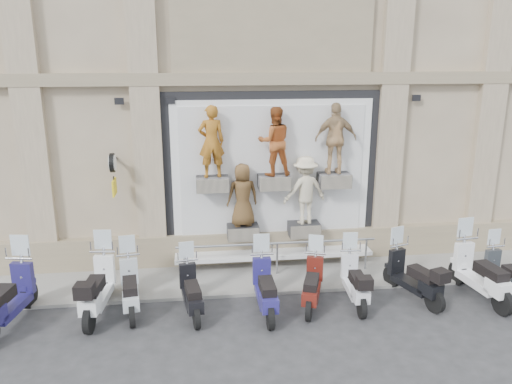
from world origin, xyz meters
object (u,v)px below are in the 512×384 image
at_px(guard_rail, 277,259).
at_px(scooter_g, 355,273).
at_px(scooter_h, 414,267).
at_px(scooter_j, 508,267).
at_px(scooter_a, 6,287).
at_px(scooter_i, 482,263).
at_px(scooter_d, 191,283).
at_px(scooter_f, 313,275).
at_px(scooter_c, 129,279).
at_px(scooter_b, 97,278).
at_px(scooter_e, 265,279).
at_px(clock_sign_bracket, 113,169).

height_order(guard_rail, scooter_g, scooter_g).
distance_m(scooter_h, scooter_j, 2.22).
height_order(scooter_a, scooter_i, scooter_a).
bearing_deg(scooter_i, guard_rail, 151.65).
distance_m(scooter_d, scooter_f, 2.66).
bearing_deg(scooter_c, scooter_b, 176.82).
distance_m(scooter_c, scooter_j, 8.55).
distance_m(guard_rail, scooter_g, 2.19).
distance_m(scooter_c, scooter_d, 1.35).
bearing_deg(scooter_a, scooter_f, 10.90).
height_order(scooter_e, scooter_j, scooter_e).
distance_m(scooter_b, scooter_j, 9.22).
bearing_deg(guard_rail, scooter_b, -161.59).
xyz_separation_m(guard_rail, clock_sign_bracket, (-3.90, 0.47, 2.34)).
distance_m(clock_sign_bracket, scooter_a, 3.47).
bearing_deg(scooter_e, scooter_a, 179.07).
bearing_deg(scooter_i, scooter_b, 170.57).
bearing_deg(scooter_f, scooter_i, 16.99).
xyz_separation_m(scooter_f, scooter_j, (4.57, -0.10, -0.01)).
xyz_separation_m(scooter_b, scooter_i, (8.52, -0.34, 0.02)).
bearing_deg(scooter_j, clock_sign_bracket, 160.60).
distance_m(scooter_a, scooter_g, 7.34).
distance_m(scooter_b, scooter_d, 2.00).
height_order(guard_rail, clock_sign_bracket, clock_sign_bracket).
distance_m(guard_rail, scooter_e, 1.83).
bearing_deg(scooter_f, guard_rail, 127.71).
relative_size(scooter_b, scooter_g, 1.14).
xyz_separation_m(scooter_b, scooter_f, (4.64, -0.20, -0.11)).
relative_size(guard_rail, clock_sign_bracket, 4.96).
bearing_deg(scooter_e, scooter_c, 171.73).
height_order(clock_sign_bracket, scooter_d, clock_sign_bracket).
bearing_deg(scooter_h, scooter_e, 164.33).
xyz_separation_m(clock_sign_bracket, scooter_b, (-0.21, -1.84, -1.96)).
height_order(clock_sign_bracket, scooter_f, clock_sign_bracket).
xyz_separation_m(clock_sign_bracket, scooter_i, (8.31, -2.18, -1.94)).
bearing_deg(scooter_g, guard_rail, 137.51).
xyz_separation_m(scooter_a, scooter_h, (8.72, 0.11, -0.10)).
bearing_deg(scooter_i, scooter_h, 166.58).
distance_m(scooter_d, scooter_h, 5.01).
relative_size(scooter_e, scooter_f, 1.08).
bearing_deg(scooter_h, clock_sign_bracket, 144.83).
distance_m(scooter_c, scooter_g, 4.95).
relative_size(scooter_a, scooter_i, 1.01).
bearing_deg(scooter_d, guard_rail, 28.16).
height_order(scooter_f, scooter_j, scooter_f).
distance_m(clock_sign_bracket, scooter_i, 8.80).
bearing_deg(scooter_b, scooter_c, 9.96).
bearing_deg(scooter_h, scooter_g, 162.49).
bearing_deg(scooter_h, scooter_i, -24.95).
distance_m(scooter_d, scooter_i, 6.54).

